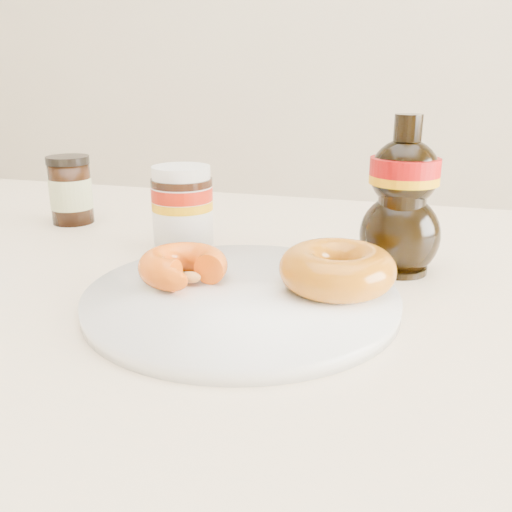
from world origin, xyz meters
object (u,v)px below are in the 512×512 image
(donut_whole, at_px, (337,269))
(dark_jar, at_px, (71,191))
(donut_bitten, at_px, (183,266))
(dining_table, at_px, (212,350))
(syrup_bottle, at_px, (403,196))
(nutella_jar, at_px, (182,206))
(plate, at_px, (241,297))

(donut_whole, height_order, dark_jar, dark_jar)
(donut_bitten, relative_size, dark_jar, 0.91)
(dining_table, bearing_deg, donut_whole, -7.76)
(donut_bitten, xyz_separation_m, dark_jar, (-0.28, 0.22, 0.02))
(dining_table, xyz_separation_m, syrup_bottle, (0.19, 0.09, 0.17))
(donut_bitten, relative_size, nutella_jar, 0.84)
(plate, relative_size, syrup_bottle, 1.74)
(dining_table, bearing_deg, dark_jar, 148.24)
(donut_whole, height_order, syrup_bottle, syrup_bottle)
(dining_table, height_order, donut_whole, donut_whole)
(dining_table, distance_m, dark_jar, 0.36)
(donut_bitten, xyz_separation_m, nutella_jar, (-0.06, 0.14, 0.03))
(plate, bearing_deg, dark_jar, 145.93)
(plate, xyz_separation_m, donut_bitten, (-0.07, 0.01, 0.02))
(plate, distance_m, dark_jar, 0.41)
(nutella_jar, relative_size, dark_jar, 1.08)
(dining_table, distance_m, donut_bitten, 0.12)
(donut_bitten, relative_size, donut_whole, 0.80)
(dining_table, relative_size, plate, 4.59)
(dining_table, distance_m, plate, 0.12)
(syrup_bottle, bearing_deg, plate, -133.68)
(donut_whole, bearing_deg, nutella_jar, 151.35)
(nutella_jar, relative_size, syrup_bottle, 0.61)
(plate, distance_m, nutella_jar, 0.20)
(dark_jar, bearing_deg, syrup_bottle, -9.94)
(plate, distance_m, syrup_bottle, 0.22)
(syrup_bottle, xyz_separation_m, dark_jar, (-0.48, 0.08, -0.04))
(plate, height_order, nutella_jar, nutella_jar)
(dining_table, bearing_deg, syrup_bottle, 25.99)
(plate, relative_size, dark_jar, 3.06)
(plate, bearing_deg, syrup_bottle, 46.32)
(donut_bitten, bearing_deg, donut_whole, 11.10)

